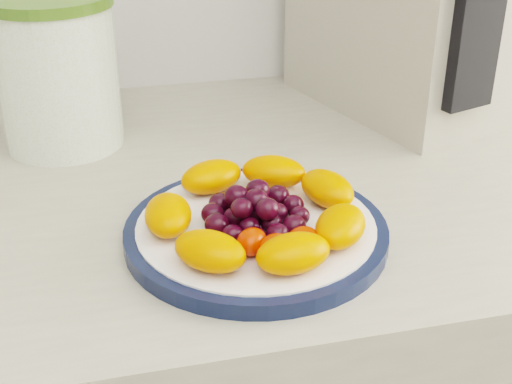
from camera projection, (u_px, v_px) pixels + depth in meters
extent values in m
cylinder|color=#0F1937|center=(256.00, 233.00, 0.65)|extent=(0.24, 0.24, 0.01)
cylinder|color=white|center=(256.00, 232.00, 0.65)|extent=(0.22, 0.22, 0.02)
cylinder|color=#497010|center=(58.00, 77.00, 0.81)|extent=(0.17, 0.17, 0.16)
cylinder|color=#476D22|center=(48.00, 0.00, 0.77)|extent=(0.17, 0.17, 0.01)
ellipsoid|color=#F56000|center=(327.00, 189.00, 0.68)|extent=(0.06, 0.07, 0.03)
ellipsoid|color=#F56000|center=(274.00, 172.00, 0.71)|extent=(0.08, 0.07, 0.03)
ellipsoid|color=#F56000|center=(211.00, 177.00, 0.70)|extent=(0.07, 0.06, 0.03)
ellipsoid|color=#F56000|center=(168.00, 215.00, 0.63)|extent=(0.05, 0.07, 0.03)
ellipsoid|color=#F56000|center=(210.00, 251.00, 0.58)|extent=(0.08, 0.07, 0.03)
ellipsoid|color=#F56000|center=(293.00, 253.00, 0.58)|extent=(0.07, 0.05, 0.03)
ellipsoid|color=#F56000|center=(340.00, 226.00, 0.62)|extent=(0.07, 0.08, 0.03)
ellipsoid|color=black|center=(256.00, 214.00, 0.64)|extent=(0.02, 0.02, 0.02)
ellipsoid|color=black|center=(277.00, 213.00, 0.65)|extent=(0.02, 0.02, 0.02)
ellipsoid|color=black|center=(262.00, 204.00, 0.66)|extent=(0.02, 0.02, 0.02)
ellipsoid|color=black|center=(241.00, 207.00, 0.66)|extent=(0.02, 0.02, 0.02)
ellipsoid|color=black|center=(234.00, 217.00, 0.64)|extent=(0.02, 0.02, 0.02)
ellipsoid|color=black|center=(250.00, 226.00, 0.63)|extent=(0.02, 0.02, 0.02)
ellipsoid|color=black|center=(272.00, 224.00, 0.63)|extent=(0.02, 0.02, 0.02)
ellipsoid|color=black|center=(293.00, 205.00, 0.66)|extent=(0.02, 0.02, 0.02)
ellipsoid|color=black|center=(278.00, 196.00, 0.67)|extent=(0.02, 0.02, 0.02)
ellipsoid|color=black|center=(257.00, 195.00, 0.68)|extent=(0.02, 0.02, 0.02)
ellipsoid|color=black|center=(236.00, 196.00, 0.67)|extent=(0.02, 0.02, 0.02)
ellipsoid|color=black|center=(220.00, 203.00, 0.66)|extent=(0.02, 0.02, 0.02)
ellipsoid|color=black|center=(213.00, 214.00, 0.65)|extent=(0.02, 0.02, 0.02)
ellipsoid|color=black|center=(217.00, 225.00, 0.63)|extent=(0.02, 0.02, 0.02)
ellipsoid|color=black|center=(232.00, 235.00, 0.62)|extent=(0.02, 0.02, 0.02)
ellipsoid|color=black|center=(255.00, 238.00, 0.61)|extent=(0.02, 0.02, 0.02)
ellipsoid|color=black|center=(278.00, 234.00, 0.61)|extent=(0.02, 0.02, 0.02)
ellipsoid|color=black|center=(294.00, 226.00, 0.63)|extent=(0.02, 0.02, 0.02)
ellipsoid|color=black|center=(299.00, 216.00, 0.64)|extent=(0.02, 0.02, 0.02)
ellipsoid|color=black|center=(256.00, 200.00, 0.64)|extent=(0.02, 0.02, 0.02)
ellipsoid|color=black|center=(258.00, 190.00, 0.65)|extent=(0.02, 0.02, 0.02)
ellipsoid|color=black|center=(237.00, 196.00, 0.64)|extent=(0.02, 0.02, 0.02)
ellipsoid|color=black|center=(242.00, 209.00, 0.63)|extent=(0.02, 0.02, 0.02)
ellipsoid|color=black|center=(267.00, 209.00, 0.62)|extent=(0.02, 0.02, 0.02)
ellipsoid|color=red|center=(277.00, 247.00, 0.59)|extent=(0.03, 0.03, 0.02)
ellipsoid|color=red|center=(303.00, 240.00, 0.60)|extent=(0.04, 0.03, 0.02)
ellipsoid|color=red|center=(297.00, 258.00, 0.58)|extent=(0.04, 0.04, 0.02)
ellipsoid|color=red|center=(252.00, 242.00, 0.60)|extent=(0.04, 0.04, 0.02)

